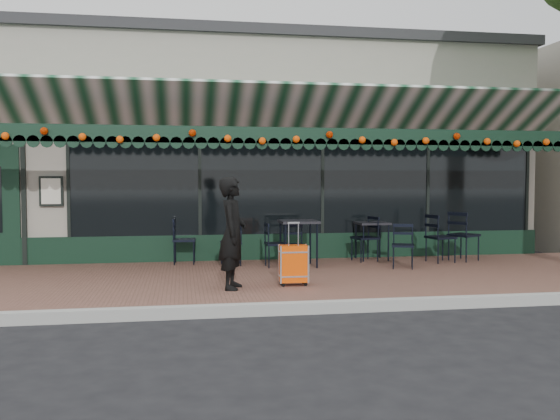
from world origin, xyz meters
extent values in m
plane|color=black|center=(0.00, 0.00, 0.00)|extent=(80.00, 80.00, 0.00)
cube|color=brown|center=(0.00, 2.00, 0.07)|extent=(18.00, 4.00, 0.15)
cube|color=#9E9E99|center=(0.00, -0.08, 0.07)|extent=(18.00, 0.16, 0.15)
cube|color=#9E9689|center=(0.00, 8.00, 2.25)|extent=(12.00, 8.00, 4.50)
cube|color=black|center=(1.20, 3.98, 1.65)|extent=(9.20, 0.04, 2.00)
cube|color=silver|center=(-3.70, 3.94, 1.50)|extent=(0.42, 0.04, 0.55)
cube|color=black|center=(0.00, 2.52, 2.46)|extent=(12.00, 0.03, 0.28)
cylinder|color=#E65707|center=(0.00, 2.46, 2.44)|extent=(11.60, 0.12, 0.12)
imported|color=black|center=(-0.63, 0.99, 0.95)|extent=(0.51, 0.66, 1.60)
cube|color=#EF4B07|center=(0.28, 1.11, 0.48)|extent=(0.41, 0.24, 0.54)
cube|color=black|center=(0.28, 1.11, 0.18)|extent=(0.41, 0.24, 0.05)
cube|color=silver|center=(0.28, 1.11, 0.91)|extent=(0.18, 0.03, 0.33)
cube|color=black|center=(2.31, 3.62, 0.86)|extent=(0.60, 0.60, 0.04)
cylinder|color=black|center=(2.06, 3.37, 0.50)|extent=(0.03, 0.03, 0.69)
cylinder|color=black|center=(2.56, 3.37, 0.50)|extent=(0.03, 0.03, 0.69)
cylinder|color=black|center=(2.06, 3.87, 0.50)|extent=(0.03, 0.03, 0.69)
cylinder|color=black|center=(2.56, 3.87, 0.50)|extent=(0.03, 0.03, 0.69)
cube|color=black|center=(0.73, 2.99, 0.96)|extent=(0.67, 0.67, 0.04)
cylinder|color=black|center=(0.45, 2.71, 0.54)|extent=(0.03, 0.03, 0.78)
cylinder|color=black|center=(1.01, 2.71, 0.54)|extent=(0.03, 0.03, 0.78)
cylinder|color=black|center=(0.45, 3.27, 0.54)|extent=(0.03, 0.03, 0.78)
cylinder|color=black|center=(1.01, 3.27, 0.54)|extent=(0.03, 0.03, 0.78)
camera|label=1|loc=(-1.34, -7.42, 1.72)|focal=38.00mm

